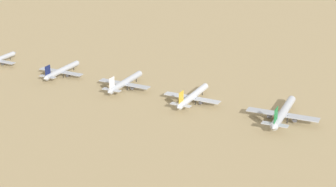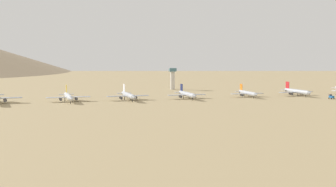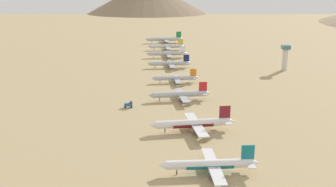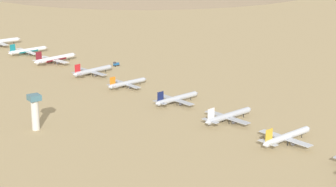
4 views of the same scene
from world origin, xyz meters
name	(u,v)px [view 1 (image 1 of 4)]	position (x,y,z in m)	size (l,w,h in m)	color
ground_plane	(1,65)	(0.00, 0.00, 0.00)	(2537.86, 2537.86, 0.00)	tan
parked_jet_0	(283,113)	(17.00, -212.93, 4.93)	(50.62, 41.40, 14.64)	#B2B7C1
parked_jet_1	(193,96)	(12.30, -156.22, 4.33)	(44.61, 36.36, 12.86)	silver
parked_jet_2	(125,82)	(9.70, -106.76, 4.30)	(44.32, 36.14, 12.78)	#B2B7C1
parked_jet_3	(62,70)	(5.64, -55.19, 4.05)	(41.74, 34.04, 12.04)	#B2B7C1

